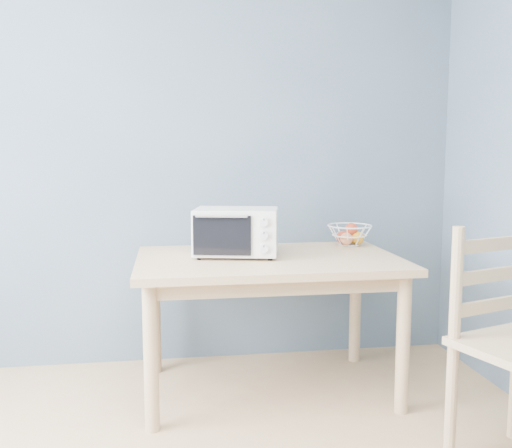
{
  "coord_description": "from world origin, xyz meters",
  "views": [
    {
      "loc": [
        0.19,
        -1.3,
        1.31
      ],
      "look_at": [
        0.65,
        1.67,
        0.93
      ],
      "focal_mm": 40.0,
      "sensor_mm": 36.0,
      "label": 1
    }
  ],
  "objects": [
    {
      "name": "room",
      "position": [
        0.0,
        0.0,
        1.3
      ],
      "size": [
        4.01,
        4.51,
        2.61
      ],
      "color": "tan",
      "rests_on": "ground"
    },
    {
      "name": "dining_table",
      "position": [
        0.71,
        1.68,
        0.65
      ],
      "size": [
        1.4,
        0.9,
        0.75
      ],
      "color": "tan",
      "rests_on": "ground"
    },
    {
      "name": "toaster_oven",
      "position": [
        0.53,
        1.73,
        0.89
      ],
      "size": [
        0.49,
        0.39,
        0.26
      ],
      "rotation": [
        0.0,
        0.0,
        -0.21
      ],
      "color": "silver",
      "rests_on": "dining_table"
    },
    {
      "name": "fruit_basket",
      "position": [
        1.26,
        1.98,
        0.82
      ],
      "size": [
        0.36,
        0.36,
        0.14
      ],
      "rotation": [
        0.0,
        0.0,
        -0.43
      ],
      "color": "white",
      "rests_on": "dining_table"
    }
  ]
}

